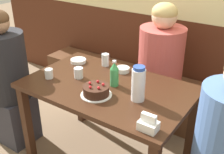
# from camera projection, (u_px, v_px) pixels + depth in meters

# --- Properties ---
(bench_seat) EXTENTS (2.68, 0.38, 0.43)m
(bench_seat) POSITION_uv_depth(u_px,v_px,m) (154.00, 97.00, 2.90)
(bench_seat) COLOR #56331E
(bench_seat) RESTS_ON ground_plane
(dining_table) EXTENTS (1.23, 0.76, 0.72)m
(dining_table) POSITION_uv_depth(u_px,v_px,m) (107.00, 97.00, 2.10)
(dining_table) COLOR #381E11
(dining_table) RESTS_ON ground_plane
(birthday_cake) EXTENTS (0.22, 0.22, 0.09)m
(birthday_cake) POSITION_uv_depth(u_px,v_px,m) (96.00, 91.00, 1.91)
(birthday_cake) COLOR white
(birthday_cake) RESTS_ON dining_table
(water_pitcher) EXTENTS (0.09, 0.09, 0.24)m
(water_pitcher) POSITION_uv_depth(u_px,v_px,m) (138.00, 84.00, 1.82)
(water_pitcher) COLOR white
(water_pitcher) RESTS_ON dining_table
(soju_bottle) EXTENTS (0.06, 0.06, 0.20)m
(soju_bottle) POSITION_uv_depth(u_px,v_px,m) (114.00, 74.00, 2.01)
(soju_bottle) COLOR #388E4C
(soju_bottle) RESTS_ON dining_table
(napkin_holder) EXTENTS (0.11, 0.08, 0.11)m
(napkin_holder) POSITION_uv_depth(u_px,v_px,m) (148.00, 124.00, 1.57)
(napkin_holder) COLOR white
(napkin_holder) RESTS_ON dining_table
(bowl_soup_white) EXTENTS (0.13, 0.13, 0.03)m
(bowl_soup_white) POSITION_uv_depth(u_px,v_px,m) (78.00, 61.00, 2.42)
(bowl_soup_white) COLOR white
(bowl_soup_white) RESTS_ON dining_table
(bowl_rice_small) EXTENTS (0.11, 0.11, 0.04)m
(bowl_rice_small) POSITION_uv_depth(u_px,v_px,m) (123.00, 70.00, 2.26)
(bowl_rice_small) COLOR white
(bowl_rice_small) RESTS_ON dining_table
(glass_water_tall) EXTENTS (0.06, 0.06, 0.07)m
(glass_water_tall) POSITION_uv_depth(u_px,v_px,m) (49.00, 74.00, 2.15)
(glass_water_tall) COLOR silver
(glass_water_tall) RESTS_ON dining_table
(glass_tumbler_short) EXTENTS (0.07, 0.07, 0.08)m
(glass_tumbler_short) POSITION_uv_depth(u_px,v_px,m) (79.00, 73.00, 2.15)
(glass_tumbler_short) COLOR silver
(glass_tumbler_short) RESTS_ON dining_table
(glass_shot_small) EXTENTS (0.06, 0.06, 0.10)m
(glass_shot_small) POSITION_uv_depth(u_px,v_px,m) (105.00, 60.00, 2.35)
(glass_shot_small) COLOR silver
(glass_shot_small) RESTS_ON dining_table
(person_pale_blue_shirt) EXTENTS (0.36, 0.36, 1.21)m
(person_pale_blue_shirt) POSITION_uv_depth(u_px,v_px,m) (8.00, 82.00, 2.39)
(person_pale_blue_shirt) COLOR #33333D
(person_pale_blue_shirt) RESTS_ON ground_plane
(person_grey_tee) EXTENTS (0.39, 0.39, 1.23)m
(person_grey_tee) POSITION_uv_depth(u_px,v_px,m) (160.00, 71.00, 2.51)
(person_grey_tee) COLOR #33333D
(person_grey_tee) RESTS_ON ground_plane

